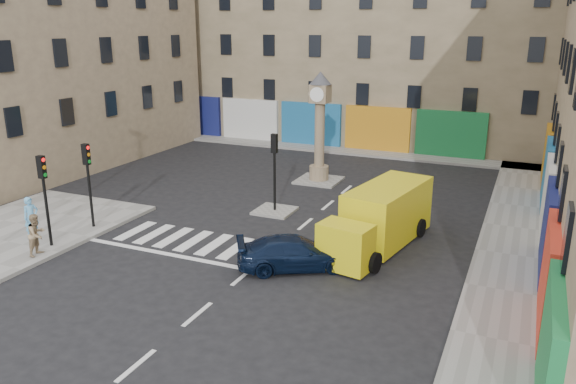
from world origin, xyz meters
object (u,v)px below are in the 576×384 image
Objects in this scene: traffic_light_island at (274,160)px; navy_sedan at (294,253)px; traffic_light_left_near at (44,186)px; clock_pillar at (320,120)px; traffic_light_left_far at (88,172)px; pedestrian_tan at (37,234)px; yellow_van at (380,218)px; pedestrian_blue at (31,217)px.

traffic_light_island reaches higher than navy_sedan.
clock_pillar is at bearing 65.45° from traffic_light_left_near.
traffic_light_left_near is 1.00× the size of traffic_light_left_far.
pedestrian_tan is at bearing -84.81° from traffic_light_left_far.
yellow_van is 3.90× the size of pedestrian_blue.
navy_sedan is at bearing -78.89° from pedestrian_tan.
traffic_light_island reaches higher than pedestrian_blue.
pedestrian_blue is at bearing -119.74° from clock_pillar.
traffic_light_left_far is at bearing -18.88° from pedestrian_blue.
navy_sedan is (3.42, -11.58, -2.94)m from clock_pillar.
traffic_light_left_near is 0.61× the size of clock_pillar.
traffic_light_island is (6.30, 5.40, -0.03)m from traffic_light_left_far.
traffic_light_left_near is at bearing -114.55° from clock_pillar.
traffic_light_island is 10.79m from pedestrian_blue.
clock_pillar is 0.89× the size of yellow_van.
clock_pillar reaches higher than yellow_van.
traffic_light_island is at bearing 40.60° from traffic_light_left_far.
traffic_light_left_far reaches higher than traffic_light_island.
pedestrian_tan reaches higher than navy_sedan.
navy_sedan is 4.19m from yellow_van.
traffic_light_left_near is 15.19m from clock_pillar.
clock_pillar is at bearing -14.98° from navy_sedan.
navy_sedan is at bearing -58.55° from traffic_light_island.
traffic_light_left_far reaches higher than navy_sedan.
navy_sedan is (9.72, 2.21, -2.01)m from traffic_light_left_near.
pedestrian_blue is at bearing -147.86° from yellow_van.
traffic_light_left_far is (0.00, 2.40, 0.00)m from traffic_light_left_near.
traffic_light_left_far is 2.92m from pedestrian_blue.
pedestrian_tan is (-6.00, -14.70, -2.57)m from clock_pillar.
traffic_light_left_far is at bearing -154.24° from yellow_van.
yellow_van is (2.30, 3.45, 0.58)m from navy_sedan.
pedestrian_blue is (-13.39, -5.29, -0.16)m from yellow_van.
traffic_light_left_near is 13.37m from yellow_van.
pedestrian_blue is (-11.09, -1.84, 0.41)m from navy_sedan.
pedestrian_blue is at bearing 68.02° from navy_sedan.
traffic_light_left_far is 3.70m from pedestrian_tan.
traffic_light_left_far is 1.00× the size of traffic_light_island.
yellow_van reaches higher than navy_sedan.
traffic_light_left_near is 10.03m from traffic_light_island.
traffic_light_island reaches higher than yellow_van.
clock_pillar is at bearing -14.61° from pedestrian_blue.
pedestrian_tan is at bearing -124.58° from traffic_light_island.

